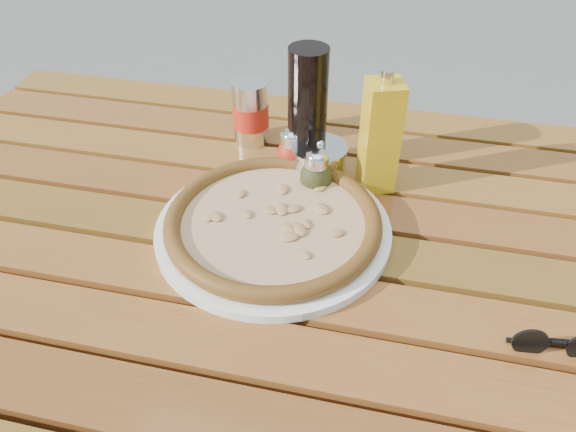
% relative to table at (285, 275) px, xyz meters
% --- Properties ---
extents(table, '(1.40, 0.90, 0.75)m').
position_rel_table_xyz_m(table, '(0.00, 0.00, 0.00)').
color(table, '#361F0C').
rests_on(table, ground).
extents(plate, '(0.38, 0.38, 0.01)m').
position_rel_table_xyz_m(plate, '(-0.02, 0.01, 0.08)').
color(plate, white).
rests_on(plate, table).
extents(pizza, '(0.37, 0.37, 0.03)m').
position_rel_table_xyz_m(pizza, '(-0.02, 0.01, 0.10)').
color(pizza, beige).
rests_on(pizza, plate).
extents(pepper_shaker, '(0.06, 0.06, 0.08)m').
position_rel_table_xyz_m(pepper_shaker, '(-0.03, 0.18, 0.11)').
color(pepper_shaker, red).
rests_on(pepper_shaker, table).
extents(oregano_shaker, '(0.07, 0.07, 0.08)m').
position_rel_table_xyz_m(oregano_shaker, '(0.02, 0.13, 0.11)').
color(oregano_shaker, '#3A3E19').
rests_on(oregano_shaker, table).
extents(dark_bottle, '(0.07, 0.07, 0.22)m').
position_rel_table_xyz_m(dark_bottle, '(-0.01, 0.20, 0.19)').
color(dark_bottle, black).
rests_on(dark_bottle, table).
extents(soda_can, '(0.08, 0.08, 0.12)m').
position_rel_table_xyz_m(soda_can, '(-0.13, 0.26, 0.13)').
color(soda_can, silver).
rests_on(soda_can, table).
extents(olive_oil_cruet, '(0.07, 0.07, 0.21)m').
position_rel_table_xyz_m(olive_oil_cruet, '(0.12, 0.17, 0.17)').
color(olive_oil_cruet, gold).
rests_on(olive_oil_cruet, table).
extents(parmesan_tin, '(0.10, 0.10, 0.07)m').
position_rel_table_xyz_m(parmesan_tin, '(0.02, 0.18, 0.11)').
color(parmesan_tin, silver).
rests_on(parmesan_tin, table).
extents(sunglasses, '(0.11, 0.03, 0.04)m').
position_rel_table_xyz_m(sunglasses, '(0.37, -0.13, 0.09)').
color(sunglasses, black).
rests_on(sunglasses, table).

